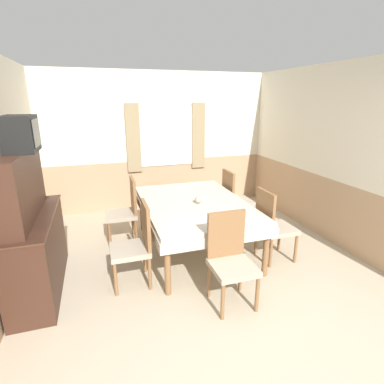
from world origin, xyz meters
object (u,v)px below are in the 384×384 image
Objects in this scene: chair_left_near at (136,243)px; chair_right_near at (272,224)px; chair_right_far at (235,198)px; sideboard at (33,235)px; dining_table at (194,209)px; tv at (21,134)px; vase at (198,200)px; chair_left_far at (126,209)px; chair_head_near at (230,257)px.

chair_left_near is 1.00× the size of chair_right_near.
chair_left_near is 1.79m from chair_right_near.
chair_right_far is 3.03m from sideboard.
dining_table is at bearing 9.80° from sideboard.
tv is 2.23m from vase.
sideboard is 2.05m from vase.
dining_table is at bearing -122.70° from chair_right_near.
chair_right_far is at bearing -90.00° from chair_left_far.
chair_head_near is 1.10m from chair_right_near.
sideboard is at bearing -172.06° from vase.
sideboard is (-2.88, -0.92, 0.15)m from chair_right_far.
dining_table is 19.33× the size of vase.
vase is at bearing -120.90° from chair_right_near.
chair_left_far is at bearing 40.14° from sideboard.
sideboard is (-1.99, 0.86, 0.15)m from chair_head_near.
chair_right_far reaches higher than dining_table.
dining_table is 1.07m from chair_left_near.
sideboard is (-1.99, -0.34, 0.04)m from dining_table.
dining_table is at bearing -57.30° from chair_left_near.
sideboard reaches higher than chair_left_far.
tv reaches higher than chair_left_far.
dining_table is at bearing -57.30° from chair_right_far.
chair_head_near is at bearing -55.00° from chair_right_near.
chair_left_near and chair_head_near have the same top height.
chair_right_near is (1.79, 0.00, 0.00)m from chair_left_near.
chair_left_far is (-1.79, 0.00, 0.00)m from chair_right_far.
chair_head_near reaches higher than dining_table.
chair_right_near is at bearing -90.00° from chair_left_near.
sideboard reaches higher than chair_right_far.
chair_left_near is at bearing -90.00° from chair_right_near.
vase is (1.97, 0.33, -0.99)m from tv.
tv reaches higher than chair_right_near.
chair_left_far is at bearing -63.25° from chair_head_near.
sideboard reaches higher than chair_head_near.
chair_left_far is at bearing 0.00° from chair_left_near.
sideboard is at bearing -94.61° from chair_right_near.
chair_right_far is 1.99m from chair_head_near.
vase is (-0.86, 0.51, 0.26)m from chair_right_near.
sideboard is 1.10m from tv.
tv reaches higher than vase.
chair_head_near is at bearing -26.75° from chair_right_far.
chair_left_far reaches higher than vase.
chair_left_near is at bearing -35.00° from chair_head_near.
chair_right_far is 1.10m from vase.
sideboard is at bearing 141.92° from tv.
dining_table is 1.07m from chair_right_far.
chair_right_far is 1.79m from chair_left_far.
chair_left_far is 1.16m from vase.
vase is at bearing -91.83° from chair_head_near.
chair_left_far is at bearing 43.03° from tv.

